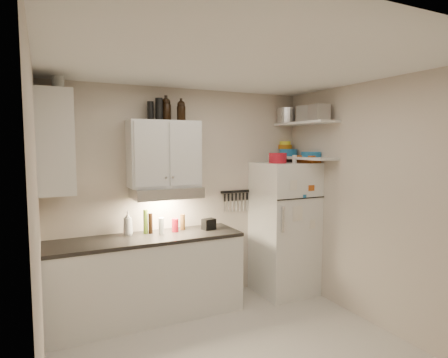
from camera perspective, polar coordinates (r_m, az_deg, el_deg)
name	(u,v)px	position (r m, az deg, el deg)	size (l,w,h in m)	color
ceiling	(244,63)	(3.28, 3.10, 17.27)	(3.20, 3.00, 0.02)	white
back_wall	(184,196)	(4.63, -6.11, -2.59)	(3.20, 0.02, 2.60)	beige
left_wall	(36,237)	(2.87, -26.71, -7.93)	(0.02, 3.00, 2.60)	beige
right_wall	(377,204)	(4.27, 22.29, -3.60)	(0.02, 3.00, 2.60)	beige
base_cabinet	(148,279)	(4.38, -11.57, -14.70)	(2.10, 0.60, 0.88)	silver
countertop	(147,238)	(4.25, -11.68, -8.86)	(2.10, 0.62, 0.04)	black
upper_cabinet	(164,154)	(4.32, -9.14, 3.81)	(0.80, 0.33, 0.75)	silver
side_cabinet	(55,142)	(4.00, -24.38, 5.10)	(0.33, 0.55, 1.00)	silver
range_hood	(166,192)	(4.29, -8.80, -2.02)	(0.76, 0.46, 0.12)	silver
fridge	(284,228)	(4.97, 9.16, -7.35)	(0.70, 0.68, 1.70)	white
shelf_hi	(305,123)	(4.87, 12.26, 8.32)	(0.30, 0.95, 0.03)	silver
shelf_lo	(304,158)	(4.87, 12.16, 3.14)	(0.30, 0.95, 0.03)	silver
knife_strip	(235,192)	(4.88, 1.74, -1.92)	(0.42, 0.02, 0.03)	black
dutch_oven	(278,158)	(4.69, 8.19, 3.18)	(0.22, 0.22, 0.13)	#A81322
book_stack	(310,159)	(4.90, 12.90, 2.99)	(0.22, 0.28, 0.09)	#BC5317
spice_jar	(295,159)	(4.81, 10.71, 3.01)	(0.06, 0.06, 0.10)	silver
stock_pot	(287,116)	(5.12, 9.62, 9.49)	(0.28, 0.28, 0.20)	silver
tin_a	(307,114)	(4.88, 12.46, 9.67)	(0.20, 0.18, 0.20)	#AAAAAD
tin_b	(319,112)	(4.66, 14.29, 9.79)	(0.19, 0.19, 0.19)	#AAAAAD
bowl_teal	(288,153)	(5.15, 9.77, 3.99)	(0.24, 0.24, 0.10)	#1C659E
bowl_orange	(285,147)	(5.22, 9.30, 4.85)	(0.19, 0.19, 0.06)	#B86D11
bowl_yellow	(285,143)	(5.22, 9.30, 5.43)	(0.15, 0.15, 0.05)	yellow
plates	(311,154)	(4.89, 13.17, 3.68)	(0.26, 0.26, 0.06)	#1C659E
growler_a	(166,109)	(4.40, -8.82, 10.48)	(0.11, 0.11, 0.27)	black
growler_b	(181,110)	(4.36, -6.54, 10.34)	(0.10, 0.10, 0.23)	black
thermos_a	(159,109)	(4.32, -9.86, 10.42)	(0.09, 0.09, 0.25)	black
thermos_b	(150,111)	(4.33, -11.14, 10.14)	(0.07, 0.07, 0.21)	black
side_jar	(58,84)	(4.13, -23.99, 13.15)	(0.12, 0.12, 0.16)	silver
soap_bottle	(128,222)	(4.33, -14.45, -6.33)	(0.12, 0.12, 0.30)	silver
pepper_mill	(183,222)	(4.50, -6.32, -6.54)	(0.06, 0.06, 0.18)	brown
oil_bottle	(146,222)	(4.37, -11.86, -6.37)	(0.05, 0.05, 0.27)	#53731C
vinegar_bottle	(151,223)	(4.36, -11.13, -6.65)	(0.05, 0.05, 0.23)	black
clear_bottle	(161,226)	(4.31, -9.53, -7.08)	(0.06, 0.06, 0.19)	silver
red_jar	(175,225)	(4.41, -7.46, -6.99)	(0.08, 0.08, 0.16)	#A81322
caddy	(209,224)	(4.50, -2.34, -6.88)	(0.15, 0.11, 0.13)	black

